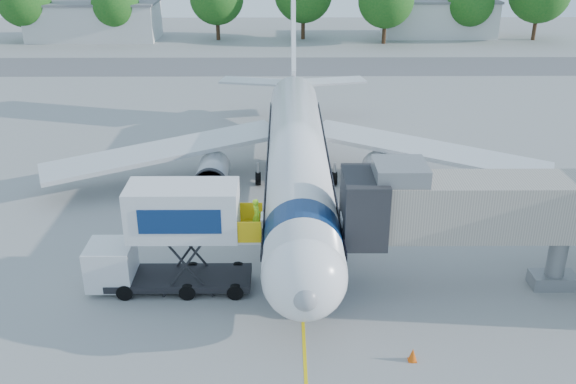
{
  "coord_description": "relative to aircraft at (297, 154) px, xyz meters",
  "views": [
    {
      "loc": [
        -0.87,
        -34.25,
        17.22
      ],
      "look_at": [
        -0.63,
        -2.51,
        3.2
      ],
      "focal_mm": 40.0,
      "sensor_mm": 36.0,
      "label": 1
    }
  ],
  "objects": [
    {
      "name": "safety_cone_a",
      "position": [
        4.47,
        -16.83,
        -2.66
      ],
      "size": [
        0.38,
        0.38,
        0.6
      ],
      "color": "#DC500B",
      "rests_on": "ground"
    },
    {
      "name": "ground",
      "position": [
        0.0,
        -4.12,
        -2.95
      ],
      "size": [
        160.0,
        160.0,
        0.0
      ],
      "primitive_type": "plane",
      "color": "gray",
      "rests_on": "ground"
    },
    {
      "name": "taxiway_strip",
      "position": [
        0.0,
        37.88,
        -2.94
      ],
      "size": [
        120.0,
        10.0,
        0.01
      ],
      "primitive_type": "cube",
      "color": "#59595B",
      "rests_on": "ground"
    },
    {
      "name": "guidance_line",
      "position": [
        0.0,
        -4.12,
        -2.94
      ],
      "size": [
        0.15,
        70.0,
        0.01
      ],
      "primitive_type": "cube",
      "color": "yellow",
      "rests_on": "ground"
    },
    {
      "name": "tree_a",
      "position": [
        -36.79,
        53.63,
        2.78
      ],
      "size": [
        7.4,
        7.4,
        9.43
      ],
      "color": "#382314",
      "rests_on": "ground"
    },
    {
      "name": "aircraft",
      "position": [
        0.0,
        0.0,
        0.0
      ],
      "size": [
        34.17,
        37.73,
        11.35
      ],
      "color": "white",
      "rests_on": "ground"
    },
    {
      "name": "outbuilding_right",
      "position": [
        22.0,
        57.88,
        -0.29
      ],
      "size": [
        16.4,
        7.4,
        5.3
      ],
      "color": "beige",
      "rests_on": "ground"
    },
    {
      "name": "tree_e",
      "position": [
        13.19,
        52.05,
        2.95
      ],
      "size": [
        7.63,
        7.63,
        9.73
      ],
      "color": "#382314",
      "rests_on": "ground"
    },
    {
      "name": "outbuilding_left",
      "position": [
        -28.0,
        55.88,
        -0.29
      ],
      "size": [
        18.4,
        8.4,
        5.3
      ],
      "color": "beige",
      "rests_on": "ground"
    },
    {
      "name": "tree_f",
      "position": [
        25.71,
        55.14,
        2.1
      ],
      "size": [
        6.53,
        6.53,
        8.32
      ],
      "color": "#382314",
      "rests_on": "ground"
    },
    {
      "name": "tree_b",
      "position": [
        -24.18,
        53.69,
        2.12
      ],
      "size": [
        6.56,
        6.56,
        8.36
      ],
      "color": "#382314",
      "rests_on": "ground"
    },
    {
      "name": "catering_hiloader",
      "position": [
        -6.27,
        -11.12,
        -0.19
      ],
      "size": [
        8.53,
        2.44,
        5.5
      ],
      "color": "black",
      "rests_on": "ground"
    },
    {
      "name": "jet_bridge",
      "position": [
        7.99,
        -11.12,
        1.39
      ],
      "size": [
        13.9,
        3.2,
        6.6
      ],
      "color": "#A9A090",
      "rests_on": "ground"
    }
  ]
}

